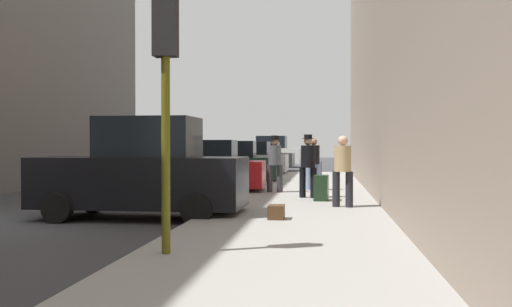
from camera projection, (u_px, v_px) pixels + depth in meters
The scene contains 16 objects.
ground_plane at pixel (3, 223), 11.87m from camera, with size 120.00×120.00×0.00m, color #38383A.
sidewalk at pixel (291, 225), 11.14m from camera, with size 4.00×40.00×0.15m, color gray.
parked_black_suv at pixel (142, 172), 12.61m from camera, with size 4.62×2.09×2.25m.
parked_red_hatchback at pixel (201, 169), 18.57m from camera, with size 4.26×2.17×1.79m.
parked_dark_green_sedan at pixel (229, 163), 23.78m from camera, with size 4.27×2.19×1.79m.
parked_silver_sedan at pixel (248, 160), 29.64m from camera, with size 4.24×2.14×1.79m.
parked_gray_coupe at pixel (261, 157), 35.50m from camera, with size 4.26×2.17×1.79m.
parked_white_van at pixel (270, 153), 41.12m from camera, with size 4.66×2.18×2.25m.
fire_hydrant at pixel (241, 188), 15.09m from camera, with size 0.42×0.22×0.70m.
traffic_light at pixel (166, 64), 7.79m from camera, with size 0.32×0.32×3.60m.
pedestrian_with_fedora at pixel (308, 163), 15.99m from camera, with size 0.53×0.49×1.78m.
pedestrian_in_tan_coat at pixel (343, 167), 13.62m from camera, with size 0.53×0.49×1.71m.
pedestrian_in_jeans at pixel (314, 161), 18.69m from camera, with size 0.52×0.44×1.71m.
pedestrian_with_beanie at pixel (275, 161), 17.83m from camera, with size 0.51×0.42×1.78m.
rolling_suitcase at pixel (321, 188), 15.19m from camera, with size 0.40×0.59×1.04m.
duffel_bag at pixel (276, 212), 11.44m from camera, with size 0.32×0.44×0.28m.
Camera 1 is at (6.68, -11.11, 1.65)m, focal length 40.00 mm.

